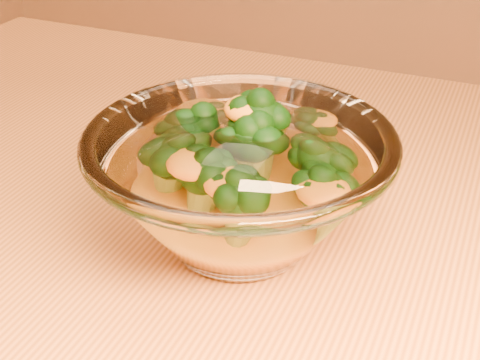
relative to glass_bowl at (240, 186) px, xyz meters
name	(u,v)px	position (x,y,z in m)	size (l,w,h in m)	color
glass_bowl	(240,186)	(0.00, 0.00, 0.00)	(0.22, 0.22, 0.10)	white
cheese_sauce	(240,210)	(0.00, 0.00, -0.02)	(0.11, 0.11, 0.03)	orange
broccoli_heap	(243,158)	(0.00, 0.01, 0.01)	(0.15, 0.14, 0.08)	black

